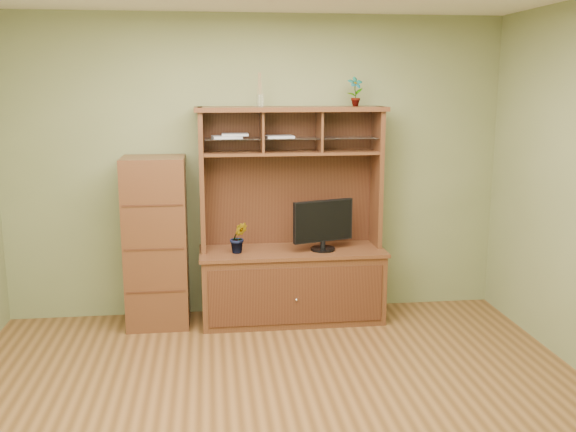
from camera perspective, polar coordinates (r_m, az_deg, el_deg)
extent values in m
cube|color=#503317|center=(4.33, -0.54, -17.31)|extent=(4.50, 4.00, 0.02)
cube|color=#656E41|center=(5.84, -2.83, 4.34)|extent=(4.50, 0.02, 2.70)
cube|color=#656E41|center=(1.95, 6.26, -10.48)|extent=(4.50, 0.02, 2.70)
cube|color=#492A15|center=(5.80, 0.37, -6.24)|extent=(1.60, 0.55, 0.62)
cube|color=#32170D|center=(5.53, 0.75, -7.12)|extent=(1.50, 0.01, 0.50)
sphere|color=silver|center=(5.53, 0.77, -7.47)|extent=(0.02, 0.02, 0.02)
cube|color=#492A15|center=(5.71, 0.37, -3.13)|extent=(1.64, 0.59, 0.03)
cube|color=#492A15|center=(5.63, -7.66, 3.21)|extent=(0.04, 0.35, 1.25)
cube|color=#492A15|center=(5.83, 7.89, 3.49)|extent=(0.04, 0.35, 1.25)
cube|color=#32170D|center=(5.84, 0.04, 3.61)|extent=(1.52, 0.02, 1.25)
cube|color=#492A15|center=(5.62, 0.25, 9.50)|extent=(1.66, 0.40, 0.04)
cube|color=#492A15|center=(5.65, 0.25, 5.64)|extent=(1.52, 0.32, 0.02)
cube|color=#492A15|center=(5.61, -2.34, 7.50)|extent=(0.02, 0.31, 0.35)
cube|color=#492A15|center=(5.67, 2.81, 7.54)|extent=(0.02, 0.31, 0.35)
cube|color=silver|center=(5.63, 0.26, 6.95)|extent=(1.50, 0.27, 0.01)
cylinder|color=black|center=(5.68, 3.12, -2.94)|extent=(0.22, 0.22, 0.02)
cylinder|color=black|center=(5.67, 3.12, -2.50)|extent=(0.04, 0.04, 0.07)
cube|color=black|center=(5.63, 3.15, -0.44)|extent=(0.55, 0.21, 0.37)
imported|color=#26531C|center=(5.57, -4.42, -1.91)|extent=(0.15, 0.13, 0.28)
imported|color=#417027|center=(5.72, 5.99, 10.96)|extent=(0.14, 0.11, 0.26)
cylinder|color=silver|center=(5.59, -2.51, 10.21)|extent=(0.06, 0.06, 0.10)
cylinder|color=#99744C|center=(5.59, -2.53, 11.70)|extent=(0.04, 0.04, 0.19)
cube|color=silver|center=(5.59, -5.46, 7.01)|extent=(0.27, 0.21, 0.02)
cube|color=silver|center=(5.60, -4.74, 7.23)|extent=(0.23, 0.18, 0.02)
cube|color=silver|center=(5.63, -0.76, 7.08)|extent=(0.25, 0.20, 0.02)
cube|color=#492A15|center=(5.69, -11.62, -2.30)|extent=(0.53, 0.48, 1.49)
cube|color=#32170D|center=(5.56, -11.66, -6.61)|extent=(0.49, 0.01, 0.02)
cube|color=#32170D|center=(5.46, -11.81, -2.90)|extent=(0.49, 0.01, 0.01)
cube|color=#32170D|center=(5.38, -11.98, 0.94)|extent=(0.49, 0.01, 0.02)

